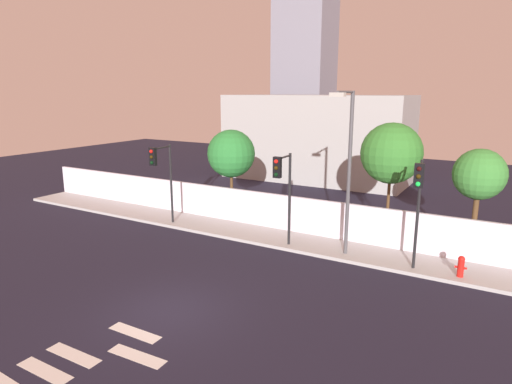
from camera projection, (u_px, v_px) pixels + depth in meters
ground_plane at (170, 311)px, 14.59m from camera, size 80.00×80.00×0.00m
sidewalk at (282, 239)px, 21.47m from camera, size 36.00×2.40×0.15m
perimeter_wall at (294, 214)px, 22.34m from camera, size 36.00×0.18×1.80m
crosswalk_marking at (69, 367)px, 11.61m from camera, size 3.83×4.71×0.01m
traffic_light_left at (283, 181)px, 19.24m from camera, size 0.35×1.58×4.28m
traffic_light_center at (418, 193)px, 16.60m from camera, size 0.36×1.25×4.41m
traffic_light_right at (161, 168)px, 22.57m from camera, size 0.46×1.77×4.26m
street_lamp_curbside at (348, 162)px, 18.35m from camera, size 0.62×1.68×6.99m
fire_hydrant at (461, 266)px, 16.86m from camera, size 0.44×0.26×0.84m
roadside_tree_leftmost at (231, 154)px, 25.04m from camera, size 2.72×2.72×5.02m
roadside_tree_midleft at (391, 153)px, 20.48m from camera, size 2.85×2.85×5.73m
roadside_tree_midright at (479, 175)px, 18.78m from camera, size 2.19×2.19×4.76m
low_building_distant at (316, 138)px, 35.91m from camera, size 14.72×6.00×6.84m
tower_on_skyline at (306, 0)px, 46.36m from camera, size 5.73×5.00×33.04m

